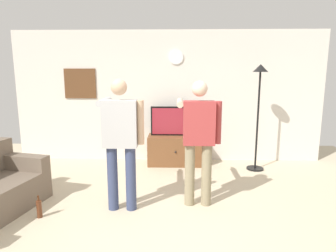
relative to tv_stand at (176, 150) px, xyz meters
name	(u,v)px	position (x,y,z in m)	size (l,w,h in m)	color
ground_plane	(161,232)	(-0.16, -2.60, -0.30)	(8.40, 8.40, 0.00)	beige
back_wall	(168,97)	(-0.16, 0.35, 1.05)	(6.40, 0.10, 2.70)	silver
tv_stand	(176,150)	(0.00, 0.00, 0.00)	(1.11, 0.55, 0.59)	brown
television	(176,121)	(0.00, 0.05, 0.59)	(1.00, 0.07, 0.59)	black
wall_clock	(176,57)	(0.00, 0.29, 1.87)	(0.29, 0.29, 0.03)	white
framed_picture	(80,83)	(-1.99, 0.30, 1.33)	(0.65, 0.04, 0.61)	brown
floor_lamp	(259,96)	(1.55, -0.29, 1.13)	(0.32, 0.32, 2.00)	black
person_standing_nearer_lamp	(121,137)	(-0.72, -2.02, 0.72)	(0.63, 0.78, 1.77)	#384266
person_standing_nearer_couch	(199,136)	(0.32, -1.85, 0.70)	(0.61, 0.78, 1.75)	gray
beverage_bottle	(39,209)	(-1.75, -2.30, -0.17)	(0.07, 0.07, 0.30)	#592D19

